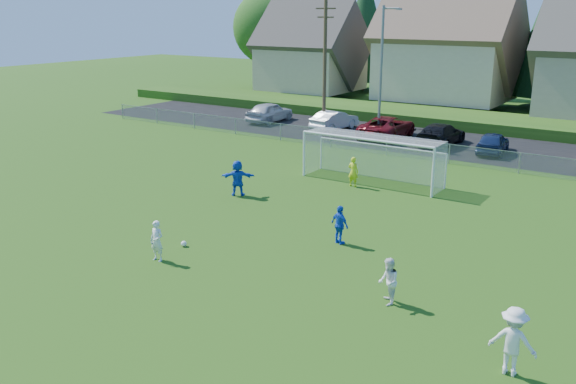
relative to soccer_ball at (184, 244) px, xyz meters
The scene contains 21 objects.
ground 4.08m from the soccer_ball, 62.75° to the right, with size 160.00×160.00×0.00m, color #193D0C.
asphalt_lot 23.95m from the soccer_ball, 85.53° to the left, with size 60.00×60.00×0.00m, color black.
grass_embankment 31.43m from the soccer_ball, 86.60° to the left, with size 70.00×6.00×0.80m, color #1E420F.
soccer_ball is the anchor object (origin of this frame).
player_white_a 1.66m from the soccer_ball, 83.89° to the right, with size 0.55×0.36×1.50m, color white.
player_white_b 8.52m from the soccer_ball, ahead, with size 0.72×0.56×1.48m, color white.
player_white_c 12.77m from the soccer_ball, ahead, with size 1.16×0.67×1.79m, color white.
player_blue_a 6.03m from the soccer_ball, 36.71° to the left, with size 0.90×0.37×1.53m, color blue.
player_blue_b 6.97m from the soccer_ball, 110.98° to the left, with size 1.62×0.52×1.75m, color blue.
goalkeeper 11.09m from the soccer_ball, 82.48° to the left, with size 0.56×0.37×1.55m, color #D7EA1B.
car_a 27.36m from the soccer_ball, 118.61° to the left, with size 1.90×4.71×1.61m, color #B3B6BC.
car_b 25.03m from the soccer_ball, 106.40° to the left, with size 1.52×4.35×1.43m, color silver.
car_c 23.36m from the soccer_ball, 95.86° to the left, with size 2.61×5.65×1.57m, color #5C0A11.
car_d 23.19m from the soccer_ball, 86.10° to the left, with size 2.06×5.06×1.47m, color black.
car_e 23.24m from the soccer_ball, 77.13° to the left, with size 1.60×3.98×1.36m, color #15244A.
soccer_goal 12.66m from the soccer_ball, 81.46° to the left, with size 7.42×1.90×2.50m.
chainlink_fence 18.48m from the soccer_ball, 84.20° to the left, with size 52.06×0.06×1.20m.
streetlight 23.02m from the soccer_ball, 96.58° to the left, with size 1.38×0.18×9.00m.
utility_pole 25.10m from the soccer_ball, 108.08° to the left, with size 1.60×0.26×10.00m.
houses_row 39.69m from the soccer_ball, 84.35° to the left, with size 53.90×11.45×13.27m.
tree_row 45.71m from the soccer_ball, 86.31° to the left, with size 65.98×12.36×13.80m.
Camera 1 is at (13.55, -12.20, 8.67)m, focal length 38.00 mm.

